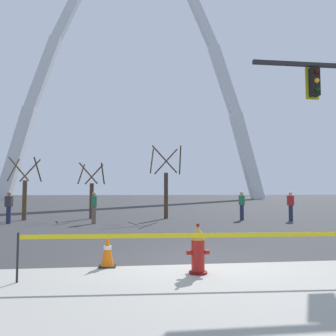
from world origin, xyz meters
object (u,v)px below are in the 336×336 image
(traffic_cone_by_hydrant, at_px, (107,250))
(pedestrian_near_trees, at_px, (94,207))
(pedestrian_walking_left, at_px, (242,205))
(pedestrian_walking_right, at_px, (291,206))
(fire_hydrant, at_px, (198,250))
(monument_arch, at_px, (137,83))
(pedestrian_standing_center, at_px, (9,207))

(traffic_cone_by_hydrant, xyz_separation_m, pedestrian_near_trees, (-1.23, 9.72, 0.46))
(pedestrian_walking_left, distance_m, pedestrian_walking_right, 2.61)
(traffic_cone_by_hydrant, bearing_deg, pedestrian_near_trees, 97.22)
(pedestrian_near_trees, bearing_deg, fire_hydrant, -73.84)
(traffic_cone_by_hydrant, xyz_separation_m, monument_arch, (1.99, 54.83, 21.59))
(pedestrian_walking_left, bearing_deg, pedestrian_standing_center, -177.46)
(fire_hydrant, bearing_deg, pedestrian_near_trees, 106.16)
(monument_arch, relative_size, pedestrian_near_trees, 31.52)
(monument_arch, xyz_separation_m, pedestrian_near_trees, (-3.22, -45.11, -21.13))
(fire_hydrant, bearing_deg, pedestrian_standing_center, 123.41)
(fire_hydrant, distance_m, traffic_cone_by_hydrant, 1.99)
(fire_hydrant, bearing_deg, pedestrian_walking_right, 55.45)
(pedestrian_standing_center, bearing_deg, pedestrian_walking_right, -0.90)
(traffic_cone_by_hydrant, height_order, monument_arch, monument_arch)
(pedestrian_standing_center, xyz_separation_m, pedestrian_walking_right, (14.72, -0.23, 0.00))
(traffic_cone_by_hydrant, relative_size, pedestrian_near_trees, 0.46)
(monument_arch, distance_m, pedestrian_walking_left, 49.10)
(traffic_cone_by_hydrant, bearing_deg, pedestrian_standing_center, 118.10)
(fire_hydrant, bearing_deg, traffic_cone_by_hydrant, 156.04)
(fire_hydrant, bearing_deg, monument_arch, 89.82)
(monument_arch, height_order, pedestrian_walking_left, monument_arch)
(pedestrian_standing_center, relative_size, pedestrian_near_trees, 1.00)
(fire_hydrant, height_order, pedestrian_near_trees, pedestrian_near_trees)
(pedestrian_walking_right, distance_m, pedestrian_near_trees, 10.50)
(pedestrian_standing_center, bearing_deg, traffic_cone_by_hydrant, -61.90)
(pedestrian_walking_left, distance_m, pedestrian_standing_center, 12.24)
(pedestrian_walking_left, bearing_deg, traffic_cone_by_hydrant, -122.15)
(monument_arch, xyz_separation_m, pedestrian_standing_center, (-7.45, -44.60, -21.13))
(traffic_cone_by_hydrant, relative_size, pedestrian_walking_right, 0.46)
(fire_hydrant, distance_m, pedestrian_walking_right, 13.12)
(pedestrian_standing_center, distance_m, pedestrian_near_trees, 4.26)
(monument_arch, relative_size, pedestrian_standing_center, 31.52)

